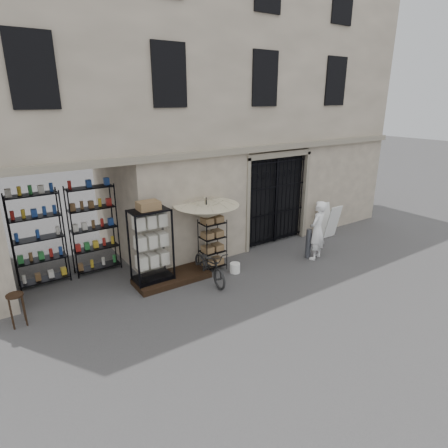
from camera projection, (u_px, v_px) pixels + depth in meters
ground at (277, 279)px, 10.16m from camera, size 80.00×80.00×0.00m
main_building at (199, 104)px, 11.87m from camera, size 14.00×4.00×9.00m
shop_recess at (73, 230)px, 9.48m from camera, size 3.00×1.70×3.00m
shop_shelving at (67, 234)px, 9.93m from camera, size 2.70×0.50×2.50m
iron_gate at (273, 199)px, 12.40m from camera, size 2.50×0.21×3.00m
step_platform at (172, 278)px, 10.08m from camera, size 2.00×0.90×0.15m
display_cabinet at (152, 249)px, 9.57m from camera, size 1.11×0.93×2.07m
wire_rack at (212, 245)px, 10.54m from camera, size 0.76×0.63×1.50m
market_umbrella at (206, 208)px, 10.17m from camera, size 2.06×2.08×2.56m
white_bucket at (235, 268)px, 10.53m from camera, size 0.33×0.33×0.28m
bicycle at (210, 280)px, 10.10m from camera, size 0.66×0.93×1.69m
wooden_stool at (17, 309)px, 8.00m from camera, size 0.42×0.42×0.74m
steel_bollard at (308, 244)px, 11.42m from camera, size 0.22×0.22×0.92m
shopkeeper at (315, 258)px, 11.52m from camera, size 1.23×1.93×0.43m
easel_sign at (329, 221)px, 13.11m from camera, size 0.55×0.64×1.16m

